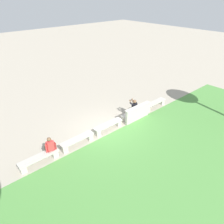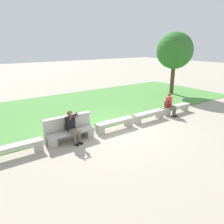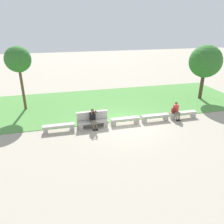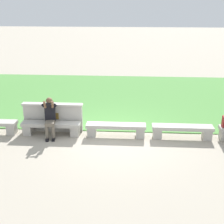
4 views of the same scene
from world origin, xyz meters
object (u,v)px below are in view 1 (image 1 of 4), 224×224
Objects in this scene: bench_near at (133,114)px; bench_mid at (108,126)px; person_distant at (49,146)px; bench_end at (39,159)px; bench_main at (155,104)px; person_photographer at (133,107)px; backpack at (53,146)px; bench_far at (77,140)px.

bench_near is 2.20m from bench_mid.
person_distant is (3.76, -0.07, 0.37)m from bench_mid.
bench_main is at bearing 180.00° from bench_end.
person_photographer is 3.08× the size of backpack.
backpack is (5.79, 0.06, -0.11)m from person_photographer.
person_distant reaches higher than bench_main.
person_distant reaches higher than bench_mid.
bench_end is at bearing 0.67° from person_photographer.
bench_far is (4.40, 0.00, 0.00)m from bench_near.
person_distant is at bearing -2.43° from bench_far.
person_distant is at bearing -0.64° from bench_near.
bench_near is 5.97m from person_distant.
bench_end is 0.74m from person_distant.
bench_mid is 1.00× the size of bench_far.
bench_far is (2.20, 0.00, 0.00)m from bench_mid.
bench_main and bench_end have the same top height.
person_distant is (1.57, -0.07, 0.37)m from bench_far.
backpack reaches higher than bench_main.
bench_near is 1.00× the size of bench_end.
person_photographer is (2.20, -0.08, 0.43)m from bench_main.
person_distant reaches higher than backpack.
bench_far is at bearing 0.00° from bench_near.
bench_far is 1.58× the size of person_distant.
bench_main is 8.00m from backpack.
person_distant is at bearing -17.83° from backpack.
bench_main is at bearing 179.53° from person_distant.
backpack is at bearing -179.04° from bench_end.
person_photographer is at bearing -178.00° from bench_mid.
person_distant is 0.18m from backpack.
person_distant is (-0.63, -0.07, 0.37)m from bench_end.
person_distant is at bearing -0.47° from bench_main.
bench_mid is 1.00× the size of bench_end.
backpack is (1.40, -0.01, 0.32)m from bench_far.
person_distant is at bearing 0.10° from person_photographer.
bench_main is at bearing 180.00° from bench_far.
bench_end is (6.59, 0.00, 0.00)m from bench_near.
bench_mid is at bearing 180.00° from bench_end.
backpack reaches higher than bench_near.
person_photographer is 1.05× the size of person_distant.
bench_mid is 1.51× the size of person_photographer.
person_photographer reaches higher than person_distant.
backpack is (-0.80, -0.01, 0.32)m from bench_end.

